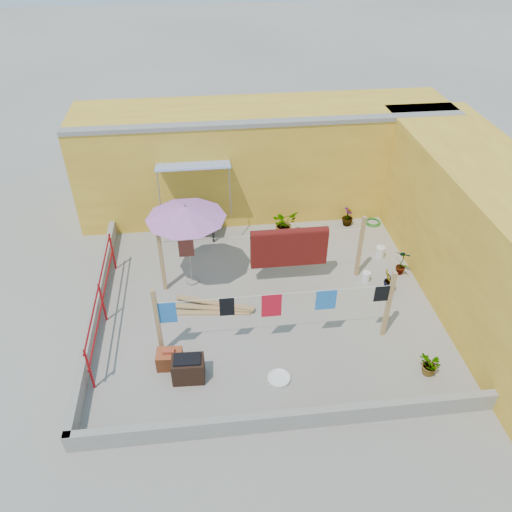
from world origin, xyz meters
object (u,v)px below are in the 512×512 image
object	(u,v)px
patio_umbrella	(186,213)
plant_back_a	(284,223)
brick_stack	(170,359)
water_jug_b	(380,252)
white_basin	(279,378)
water_jug_a	(366,277)
brazier	(188,369)
green_hose	(373,222)
outdoor_table	(192,216)

from	to	relation	value
patio_umbrella	plant_back_a	xyz separation A→B (m)	(2.71, 1.88, -1.69)
brick_stack	water_jug_b	bearing A→B (deg)	30.02
white_basin	plant_back_a	distance (m)	5.42
brick_stack	water_jug_b	size ratio (longest dim) A/B	1.50
white_basin	water_jug_a	distance (m)	4.01
white_basin	brazier	bearing A→B (deg)	172.20
white_basin	water_jug_a	world-z (taller)	water_jug_a
green_hose	brazier	bearing A→B (deg)	-136.24
brazier	white_basin	distance (m)	1.89
brazier	white_basin	xyz separation A→B (m)	(1.86, -0.25, -0.25)
white_basin	green_hose	world-z (taller)	white_basin
patio_umbrella	brazier	distance (m)	3.66
white_basin	outdoor_table	bearing A→B (deg)	106.72
brazier	water_jug_b	distance (m)	6.43
water_jug_b	plant_back_a	bearing A→B (deg)	150.39
water_jug_a	plant_back_a	world-z (taller)	plant_back_a
outdoor_table	brazier	size ratio (longest dim) A/B	2.42
water_jug_b	plant_back_a	xyz separation A→B (m)	(-2.47, 1.40, 0.23)
brick_stack	white_basin	world-z (taller)	brick_stack
water_jug_a	plant_back_a	bearing A→B (deg)	126.70
white_basin	plant_back_a	xyz separation A→B (m)	(0.95, 5.33, 0.35)
brazier	plant_back_a	xyz separation A→B (m)	(2.81, 5.07, 0.11)
outdoor_table	green_hose	distance (m)	5.49
patio_umbrella	green_hose	xyz separation A→B (m)	(5.52, 2.19, -2.06)
patio_umbrella	plant_back_a	size ratio (longest dim) A/B	3.05
green_hose	plant_back_a	bearing A→B (deg)	-173.71
water_jug_b	brazier	bearing A→B (deg)	-145.19
patio_umbrella	plant_back_a	world-z (taller)	patio_umbrella
brazier	patio_umbrella	bearing A→B (deg)	88.16
outdoor_table	water_jug_b	bearing A→B (deg)	-18.50
brick_stack	brazier	bearing A→B (deg)	-44.26
outdoor_table	white_basin	xyz separation A→B (m)	(1.69, -5.63, -0.59)
water_jug_a	green_hose	distance (m)	2.89
brick_stack	water_jug_a	distance (m)	5.49
outdoor_table	water_jug_b	distance (m)	5.41
patio_umbrella	green_hose	size ratio (longest dim) A/B	4.89
water_jug_a	plant_back_a	distance (m)	2.99
water_jug_b	brick_stack	bearing A→B (deg)	-149.98
green_hose	plant_back_a	world-z (taller)	plant_back_a
water_jug_a	water_jug_b	world-z (taller)	water_jug_b
brazier	white_basin	size ratio (longest dim) A/B	1.40
white_basin	green_hose	distance (m)	6.77
brazier	water_jug_b	bearing A→B (deg)	34.81
plant_back_a	patio_umbrella	bearing A→B (deg)	-145.24
white_basin	plant_back_a	world-z (taller)	plant_back_a
brick_stack	white_basin	xyz separation A→B (m)	(2.26, -0.64, -0.16)
white_basin	plant_back_a	bearing A→B (deg)	79.84
green_hose	water_jug_b	bearing A→B (deg)	-101.25
patio_umbrella	water_jug_b	size ratio (longest dim) A/B	6.42
patio_umbrella	brick_stack	size ratio (longest dim) A/B	4.28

